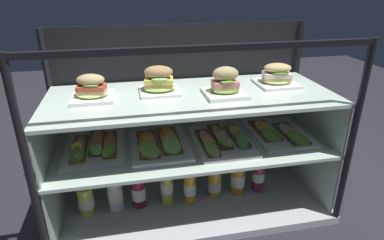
{
  "coord_description": "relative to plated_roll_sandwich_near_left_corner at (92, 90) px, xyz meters",
  "views": [
    {
      "loc": [
        -0.28,
        -1.34,
        1.07
      ],
      "look_at": [
        0.0,
        0.0,
        0.48
      ],
      "focal_mm": 30.75,
      "sensor_mm": 36.0,
      "label": 1
    }
  ],
  "objects": [
    {
      "name": "ground_plane",
      "position": [
        0.42,
        -0.03,
        -0.65
      ],
      "size": [
        6.0,
        6.0,
        0.02
      ],
      "primitive_type": "cube",
      "color": "#252328",
      "rests_on": "ground"
    },
    {
      "name": "riser_upper_tier",
      "position": [
        0.42,
        -0.03,
        -0.17
      ],
      "size": [
        1.25,
        0.5,
        0.23
      ],
      "color": "silver",
      "rests_on": "shelf_lower_glass"
    },
    {
      "name": "case_frame",
      "position": [
        0.42,
        0.15,
        -0.17
      ],
      "size": [
        1.31,
        0.55,
        0.87
      ],
      "color": "black",
      "rests_on": "ground"
    },
    {
      "name": "plated_roll_sandwich_near_left_corner",
      "position": [
        0.0,
        0.0,
        0.0
      ],
      "size": [
        0.17,
        0.17,
        0.11
      ],
      "color": "white",
      "rests_on": "shelf_upper_glass"
    },
    {
      "name": "plated_roll_sandwich_center",
      "position": [
        0.85,
        0.03,
        -0.0
      ],
      "size": [
        0.19,
        0.19,
        0.11
      ],
      "color": "white",
      "rests_on": "shelf_upper_glass"
    },
    {
      "name": "plated_roll_sandwich_mid_left",
      "position": [
        0.56,
        -0.06,
        0.01
      ],
      "size": [
        0.18,
        0.18,
        0.13
      ],
      "color": "white",
      "rests_on": "shelf_upper_glass"
    },
    {
      "name": "shelf_lower_glass",
      "position": [
        0.42,
        -0.03,
        -0.29
      ],
      "size": [
        1.27,
        0.51,
        0.02
      ],
      "primitive_type": "cube",
      "color": "silver",
      "rests_on": "riser_lower_tier"
    },
    {
      "name": "open_sandwich_tray_far_right",
      "position": [
        0.27,
        -0.03,
        -0.26
      ],
      "size": [
        0.26,
        0.36,
        0.07
      ],
      "color": "white",
      "rests_on": "shelf_lower_glass"
    },
    {
      "name": "open_sandwich_tray_far_left",
      "position": [
        -0.02,
        -0.0,
        -0.27
      ],
      "size": [
        0.26,
        0.36,
        0.06
      ],
      "color": "white",
      "rests_on": "shelf_lower_glass"
    },
    {
      "name": "juice_bottle_back_left",
      "position": [
        0.41,
        -0.04,
        -0.51
      ],
      "size": [
        0.06,
        0.06,
        0.24
      ],
      "color": "gold",
      "rests_on": "case_base_deck"
    },
    {
      "name": "open_sandwich_tray_mid_left",
      "position": [
        0.56,
        -0.05,
        -0.27
      ],
      "size": [
        0.26,
        0.36,
        0.05
      ],
      "color": "white",
      "rests_on": "shelf_lower_glass"
    },
    {
      "name": "shelf_upper_glass",
      "position": [
        0.42,
        -0.03,
        -0.05
      ],
      "size": [
        1.27,
        0.51,
        0.02
      ],
      "primitive_type": "cube",
      "color": "silver",
      "rests_on": "riser_upper_tier"
    },
    {
      "name": "case_base_deck",
      "position": [
        0.42,
        -0.03,
        -0.62
      ],
      "size": [
        1.31,
        0.55,
        0.04
      ],
      "primitive_type": "cube",
      "color": "#B6BCBF",
      "rests_on": "ground"
    },
    {
      "name": "juice_bottle_tucked_behind",
      "position": [
        0.3,
        -0.02,
        -0.51
      ],
      "size": [
        0.06,
        0.06,
        0.23
      ],
      "color": "#BED344",
      "rests_on": "case_base_deck"
    },
    {
      "name": "juice_bottle_back_right",
      "position": [
        -0.09,
        -0.02,
        -0.53
      ],
      "size": [
        0.07,
        0.07,
        0.19
      ],
      "color": "#BFDA4A",
      "rests_on": "case_base_deck"
    },
    {
      "name": "juice_bottle_back_center",
      "position": [
        0.16,
        -0.02,
        -0.51
      ],
      "size": [
        0.07,
        0.07,
        0.24
      ],
      "color": "#9D1D3F",
      "rests_on": "case_base_deck"
    },
    {
      "name": "juice_bottle_front_left_end",
      "position": [
        0.55,
        -0.01,
        -0.53
      ],
      "size": [
        0.07,
        0.07,
        0.2
      ],
      "color": "gold",
      "rests_on": "case_base_deck"
    },
    {
      "name": "juice_bottle_front_right_end",
      "position": [
        0.67,
        -0.01,
        -0.5
      ],
      "size": [
        0.07,
        0.07,
        0.25
      ],
      "color": "orange",
      "rests_on": "case_base_deck"
    },
    {
      "name": "juice_bottle_front_second",
      "position": [
        0.78,
        -0.02,
        -0.52
      ],
      "size": [
        0.06,
        0.06,
        0.21
      ],
      "color": "maroon",
      "rests_on": "case_base_deck"
    },
    {
      "name": "riser_lower_tier",
      "position": [
        0.42,
        -0.03,
        -0.45
      ],
      "size": [
        1.25,
        0.5,
        0.3
      ],
      "color": "silver",
      "rests_on": "case_base_deck"
    },
    {
      "name": "plated_roll_sandwich_left_of_center",
      "position": [
        0.29,
        0.04,
        0.01
      ],
      "size": [
        0.18,
        0.18,
        0.12
      ],
      "color": "white",
      "rests_on": "shelf_upper_glass"
    },
    {
      "name": "open_sandwich_tray_near_right_corner",
      "position": [
        0.86,
        -0.03,
        -0.27
      ],
      "size": [
        0.26,
        0.36,
        0.05
      ],
      "color": "white",
      "rests_on": "shelf_lower_glass"
    },
    {
      "name": "juice_bottle_front_middle",
      "position": [
        0.05,
        -0.02,
        -0.5
      ],
      "size": [
        0.07,
        0.07,
        0.24
      ],
      "color": "white",
      "rests_on": "case_base_deck"
    }
  ]
}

